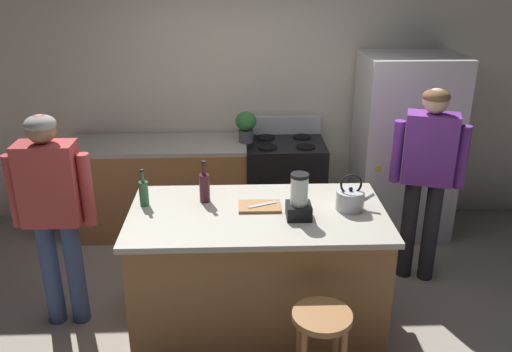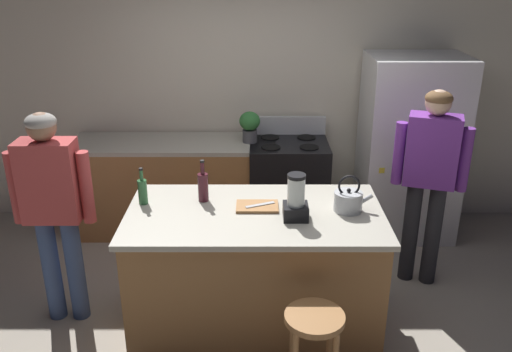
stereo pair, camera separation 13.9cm
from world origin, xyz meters
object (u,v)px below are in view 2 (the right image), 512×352
bar_stool (315,335)px  blender_appliance (297,200)px  refrigerator (410,148)px  chef_knife (261,205)px  tea_kettle (349,200)px  person_by_island_left (54,200)px  kitchen_island (256,269)px  person_by_sink_right (431,171)px  cutting_board (258,206)px  stove_range (289,186)px  bottle_olive_oil (144,191)px  bottle_wine (204,186)px  potted_plant (251,125)px

bar_stool → blender_appliance: size_ratio=1.99×
refrigerator → chef_knife: (-1.45, -1.43, 0.07)m
tea_kettle → chef_knife: bearing=175.8°
bar_stool → person_by_island_left: bearing=154.4°
kitchen_island → bar_stool: 0.86m
person_by_sink_right → tea_kettle: person_by_sink_right is taller
bar_stool → cutting_board: cutting_board is taller
blender_appliance → cutting_board: (-0.26, 0.17, -0.13)m
refrigerator → chef_knife: refrigerator is taller
bar_stool → tea_kettle: (0.30, 0.81, 0.51)m
stove_range → cutting_board: stove_range is taller
person_by_sink_right → bar_stool: bearing=-127.1°
person_by_sink_right → bottle_olive_oil: (-2.21, -0.46, 0.02)m
bottle_olive_oil → bottle_wine: 0.43m
refrigerator → bottle_wine: refrigerator is taller
person_by_sink_right → blender_appliance: 1.32m
potted_plant → blender_appliance: blender_appliance is taller
bar_stool → chef_knife: chef_knife is taller
cutting_board → potted_plant: bearing=92.7°
stove_range → bottle_olive_oil: bearing=-129.4°
bar_stool → chef_knife: (-0.32, 0.85, 0.46)m
stove_range → tea_kettle: size_ratio=4.05×
refrigerator → person_by_island_left: 3.26m
bottle_wine → potted_plant: bearing=76.5°
potted_plant → cutting_board: size_ratio=1.00×
bottle_wine → cutting_board: size_ratio=1.05×
chef_knife → refrigerator: bearing=21.5°
refrigerator → bar_stool: 2.58m
bottle_wine → chef_knife: size_ratio=1.44×
refrigerator → tea_kettle: bearing=-119.4°
tea_kettle → refrigerator: bearing=60.6°
kitchen_island → person_by_island_left: person_by_island_left is taller
stove_range → bottle_wine: bottle_wine is taller
person_by_island_left → potted_plant: 2.03m
refrigerator → chef_knife: 2.04m
kitchen_island → potted_plant: bearing=91.9°
refrigerator → bottle_olive_oil: 2.68m
person_by_sink_right → bottle_olive_oil: person_by_sink_right is taller
chef_knife → potted_plant: bearing=70.3°
kitchen_island → stove_range: 1.56m
person_by_sink_right → blender_appliance: size_ratio=5.17×
blender_appliance → bottle_olive_oil: blender_appliance is taller
person_by_island_left → chef_knife: 1.48m
blender_appliance → bottle_olive_oil: (-1.09, 0.24, -0.03)m
chef_knife → tea_kettle: bearing=-27.3°
potted_plant → tea_kettle: bearing=-65.1°
person_by_island_left → person_by_sink_right: (2.84, 0.52, 0.02)m
bottle_olive_oil → bottle_wine: size_ratio=0.87×
bottle_olive_oil → tea_kettle: bearing=-4.5°
cutting_board → chef_knife: chef_knife is taller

